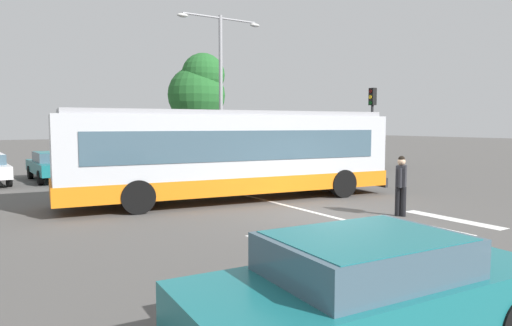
% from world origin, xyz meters
% --- Properties ---
extents(ground_plane, '(160.00, 160.00, 0.00)m').
position_xyz_m(ground_plane, '(0.00, 0.00, 0.00)').
color(ground_plane, '#514F4C').
extents(city_transit_bus, '(11.77, 4.01, 3.06)m').
position_xyz_m(city_transit_bus, '(-1.02, 4.10, 1.59)').
color(city_transit_bus, black).
rests_on(city_transit_bus, ground_plane).
extents(pedestrian_crossing_street, '(0.50, 0.44, 1.72)m').
position_xyz_m(pedestrian_crossing_street, '(1.65, -0.95, 0.97)').
color(pedestrian_crossing_street, black).
rests_on(pedestrian_crossing_street, ground_plane).
extents(foreground_sedan, '(4.61, 2.10, 1.35)m').
position_xyz_m(foreground_sedan, '(-4.89, -5.98, 0.77)').
color(foreground_sedan, black).
rests_on(foreground_sedan, ground_plane).
extents(parked_car_teal, '(1.97, 4.55, 1.35)m').
position_xyz_m(parked_car_teal, '(-5.25, 13.32, 0.77)').
color(parked_car_teal, black).
rests_on(parked_car_teal, ground_plane).
extents(parked_car_charcoal, '(1.97, 4.55, 1.35)m').
position_xyz_m(parked_car_charcoal, '(-2.59, 13.17, 0.77)').
color(parked_car_charcoal, black).
rests_on(parked_car_charcoal, ground_plane).
extents(parked_car_black, '(1.89, 4.51, 1.35)m').
position_xyz_m(parked_car_black, '(0.01, 12.97, 0.77)').
color(parked_car_black, black).
rests_on(parked_car_black, ground_plane).
extents(parked_car_champagne, '(2.11, 4.61, 1.35)m').
position_xyz_m(parked_car_champagne, '(2.84, 13.23, 0.77)').
color(parked_car_champagne, black).
rests_on(parked_car_champagne, ground_plane).
extents(parked_car_blue, '(1.95, 4.54, 1.35)m').
position_xyz_m(parked_car_blue, '(5.46, 13.12, 0.77)').
color(parked_car_blue, black).
rests_on(parked_car_blue, ground_plane).
extents(traffic_light_far_corner, '(0.33, 0.32, 4.52)m').
position_xyz_m(traffic_light_far_corner, '(9.46, 7.57, 3.05)').
color(traffic_light_far_corner, '#28282B').
rests_on(traffic_light_far_corner, ground_plane).
extents(bus_stop_shelter, '(4.80, 1.54, 3.25)m').
position_xyz_m(bus_stop_shelter, '(10.77, 10.83, 2.42)').
color(bus_stop_shelter, '#28282B').
rests_on(bus_stop_shelter, ground_plane).
extents(twin_arm_street_lamp, '(4.97, 0.32, 8.46)m').
position_xyz_m(twin_arm_street_lamp, '(3.16, 12.63, 5.28)').
color(twin_arm_street_lamp, '#939399').
rests_on(twin_arm_street_lamp, ground_plane).
extents(background_tree_right, '(4.15, 4.15, 7.75)m').
position_xyz_m(background_tree_right, '(5.74, 20.88, 5.16)').
color(background_tree_right, brown).
rests_on(background_tree_right, ground_plane).
extents(crosswalk_painted_stripes, '(6.00, 2.92, 0.01)m').
position_xyz_m(crosswalk_painted_stripes, '(-0.29, -2.03, 0.00)').
color(crosswalk_painted_stripes, silver).
rests_on(crosswalk_painted_stripes, ground_plane).
extents(lane_center_line, '(0.16, 24.00, 0.01)m').
position_xyz_m(lane_center_line, '(-0.08, 2.00, 0.00)').
color(lane_center_line, silver).
rests_on(lane_center_line, ground_plane).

